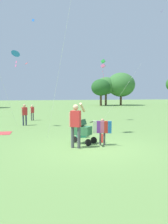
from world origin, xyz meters
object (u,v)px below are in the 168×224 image
picnic_blanket (0,133)px  stroller (83,129)px  child_with_butterfly_kite (102,129)px  kite_green_novelty (15,54)px  person_adult_flyer (76,122)px  person_red_shirt (32,111)px  person_sitting_far (25,113)px  kite_orange_delta (103,64)px  cooler_box (81,134)px

picnic_blanket → stroller: bearing=-41.3°
child_with_butterfly_kite → stroller: 0.87m
kite_green_novelty → picnic_blanket: size_ratio=4.19×
stroller → kite_green_novelty: size_ratio=0.22×
person_adult_flyer → kite_green_novelty: 7.29m
person_red_shirt → kite_green_novelty: bearing=-103.9°
stroller → person_sitting_far: (-2.59, 6.07, 0.22)m
kite_green_novelty → stroller: bearing=-60.0°
child_with_butterfly_kite → picnic_blanket: child_with_butterfly_kite is taller
picnic_blanket → kite_green_novelty: bearing=68.8°
kite_orange_delta → person_adult_flyer: bearing=-114.0°
person_red_shirt → picnic_blanket: (-1.63, -5.51, -0.71)m
person_adult_flyer → stroller: person_adult_flyer is taller
kite_orange_delta → cooler_box: kite_orange_delta is taller
person_adult_flyer → stroller: size_ratio=1.71×
person_adult_flyer → person_sitting_far: size_ratio=1.26×
child_with_butterfly_kite → picnic_blanket: (-4.46, 3.79, -0.66)m
kite_green_novelty → person_sitting_far: kite_green_novelty is taller
kite_orange_delta → picnic_blanket: size_ratio=4.15×
person_adult_flyer → person_sitting_far: bearing=107.8°
stroller → person_red_shirt: bearing=103.5°
person_sitting_far → person_red_shirt: bearing=80.3°
stroller → cooler_box: size_ratio=2.30×
child_with_butterfly_kite → kite_orange_delta: (2.40, 7.74, 3.61)m
stroller → person_sitting_far: bearing=113.1°
stroller → kite_green_novelty: (-3.01, 5.20, 3.82)m
child_with_butterfly_kite → picnic_blanket: size_ratio=0.98×
kite_orange_delta → person_red_shirt: 6.52m
kite_orange_delta → person_sitting_far: (-5.71, -1.18, -3.45)m
person_red_shirt → kite_orange_delta: bearing=-16.6°
picnic_blanket → child_with_butterfly_kite: bearing=-40.3°
kite_green_novelty → picnic_blanket: kite_green_novelty is taller
stroller → kite_orange_delta: (3.12, 7.25, 3.67)m
person_adult_flyer → person_red_shirt: size_ratio=1.45×
person_sitting_far → picnic_blanket: size_ratio=1.25×
person_red_shirt → cooler_box: 7.82m
child_with_butterfly_kite → person_red_shirt: bearing=106.9°
child_with_butterfly_kite → person_adult_flyer: bearing=-170.0°
person_sitting_far → picnic_blanket: person_sitting_far is taller
kite_orange_delta → kite_green_novelty: 6.46m
child_with_butterfly_kite → picnic_blanket: 5.89m
kite_green_novelty → picnic_blanket: bearing=-111.2°
child_with_butterfly_kite → person_adult_flyer: 1.20m
child_with_butterfly_kite → kite_orange_delta: 8.87m
child_with_butterfly_kite → person_adult_flyer: size_ratio=0.62×
kite_green_novelty → person_sitting_far: bearing=64.0°
person_red_shirt → child_with_butterfly_kite: bearing=-73.1°
picnic_blanket → cooler_box: bearing=-26.0°
picnic_blanket → kite_orange_delta: bearing=29.9°
stroller → person_sitting_far: size_ratio=0.74×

